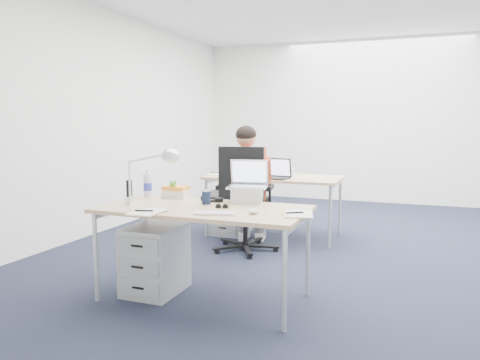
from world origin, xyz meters
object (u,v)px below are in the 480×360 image
object	(u,v)px
wireless_keyboard	(215,213)
seated_person	(248,187)
water_bottle	(148,184)
far_cup	(292,172)
desk_lamp	(145,176)
cordless_phone	(129,190)
drawer_pedestal_far	(231,211)
bear_figurine	(173,189)
dark_laptop	(274,168)
sunglasses	(222,207)
desk_far	(274,180)
book_stack	(176,192)
drawer_pedestal_near	(155,259)
desk_near	(203,213)
silver_laptop	(247,182)
computer_mouse	(253,211)
can_koozie	(206,197)
office_chair	(245,222)
headphones	(212,199)

from	to	relation	value
wireless_keyboard	seated_person	bearing A→B (deg)	86.68
water_bottle	far_cup	distance (m)	2.22
desk_lamp	cordless_phone	bearing A→B (deg)	127.12
drawer_pedestal_far	wireless_keyboard	world-z (taller)	wireless_keyboard
bear_figurine	dark_laptop	xyz separation A→B (m)	(0.41, 1.65, 0.05)
water_bottle	sunglasses	bearing A→B (deg)	-18.62
desk_far	desk_lamp	world-z (taller)	desk_lamp
wireless_keyboard	book_stack	world-z (taller)	book_stack
seated_person	drawer_pedestal_near	bearing A→B (deg)	-109.06
desk_near	far_cup	size ratio (longest dim) A/B	18.78
wireless_keyboard	desk_lamp	xyz separation A→B (m)	(-0.65, 0.13, 0.23)
drawer_pedestal_far	cordless_phone	size ratio (longest dim) A/B	3.38
silver_laptop	desk_lamp	distance (m)	0.82
seated_person	drawer_pedestal_far	size ratio (longest dim) A/B	2.43
desk_near	computer_mouse	bearing A→B (deg)	-13.58
computer_mouse	far_cup	size ratio (longest dim) A/B	1.19
seated_person	can_koozie	bearing A→B (deg)	-94.40
computer_mouse	office_chair	bearing A→B (deg)	132.76
desk_lamp	computer_mouse	bearing A→B (deg)	-18.12
far_cup	silver_laptop	bearing A→B (deg)	-86.06
drawer_pedestal_near	dark_laptop	xyz separation A→B (m)	(0.40, 1.98, 0.58)
desk_near	can_koozie	bearing A→B (deg)	105.30
desk_near	cordless_phone	world-z (taller)	cordless_phone
drawer_pedestal_far	cordless_phone	distance (m)	2.07
far_cup	drawer_pedestal_far	bearing A→B (deg)	-160.49
sunglasses	desk_near	bearing A→B (deg)	170.28
desk_far	cordless_phone	distance (m)	2.18
dark_laptop	far_cup	xyz separation A→B (m)	(0.12, 0.40, -0.08)
office_chair	silver_laptop	size ratio (longest dim) A/B	3.38
book_stack	computer_mouse	bearing A→B (deg)	-27.73
drawer_pedestal_far	book_stack	world-z (taller)	book_stack
desk_near	office_chair	xyz separation A→B (m)	(-0.17, 1.40, -0.36)
wireless_keyboard	bear_figurine	world-z (taller)	bear_figurine
drawer_pedestal_near	drawer_pedestal_far	size ratio (longest dim) A/B	1.00
drawer_pedestal_far	desk_far	bearing A→B (deg)	8.85
drawer_pedestal_far	water_bottle	world-z (taller)	water_bottle
book_stack	seated_person	bearing A→B (deg)	79.93
drawer_pedestal_near	wireless_keyboard	size ratio (longest dim) A/B	1.89
desk_near	far_cup	world-z (taller)	far_cup
can_koozie	desk_lamp	bearing A→B (deg)	-151.10
silver_laptop	office_chair	bearing A→B (deg)	99.61
dark_laptop	desk_near	bearing A→B (deg)	-81.52
office_chair	water_bottle	distance (m)	1.33
can_koozie	silver_laptop	bearing A→B (deg)	37.27
headphones	drawer_pedestal_far	bearing A→B (deg)	123.48
can_koozie	cordless_phone	distance (m)	0.71
can_koozie	water_bottle	size ratio (longest dim) A/B	0.50
computer_mouse	book_stack	distance (m)	0.99
computer_mouse	water_bottle	world-z (taller)	water_bottle
water_bottle	desk_lamp	size ratio (longest dim) A/B	0.49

